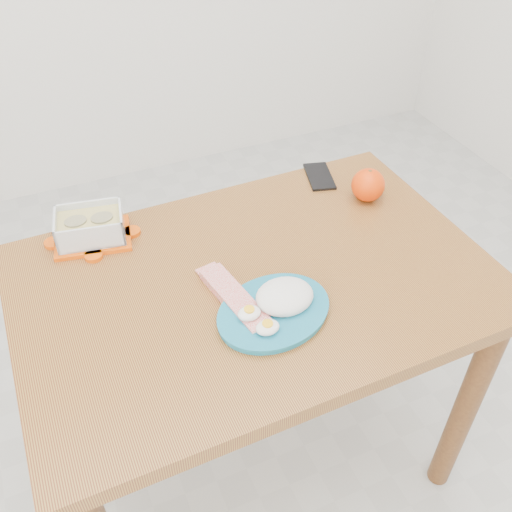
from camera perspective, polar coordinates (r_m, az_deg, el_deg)
name	(u,v)px	position (r m, az deg, el deg)	size (l,w,h in m)	color
ground	(276,457)	(1.86, 1.99, -19.44)	(3.50, 3.50, 0.00)	#B7B7B2
dining_table	(256,313)	(1.35, 0.00, -5.67)	(1.06, 0.72, 0.75)	olive
food_container	(90,227)	(1.40, -16.22, 2.80)	(0.20, 0.16, 0.07)	#E64F06
orange_fruit	(368,185)	(1.50, 11.14, 6.98)	(0.09, 0.09, 0.09)	#F63704
rice_plate	(277,305)	(1.17, 2.14, -4.90)	(0.30, 0.30, 0.07)	#1A718F
candy_bar	(235,299)	(1.20, -2.09, -4.30)	(0.21, 0.05, 0.02)	red
smartphone	(319,176)	(1.59, 6.36, 7.92)	(0.06, 0.13, 0.01)	black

